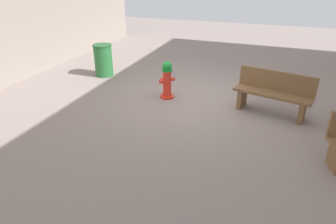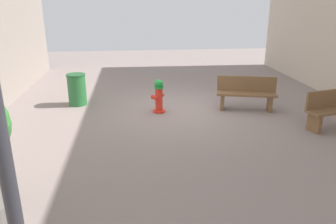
% 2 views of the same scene
% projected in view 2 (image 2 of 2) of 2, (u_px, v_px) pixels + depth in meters
% --- Properties ---
extents(ground_plane, '(23.40, 23.40, 0.00)m').
position_uv_depth(ground_plane, '(181.00, 109.00, 9.53)').
color(ground_plane, gray).
extents(fire_hydrant, '(0.40, 0.40, 0.94)m').
position_uv_depth(fire_hydrant, '(159.00, 96.00, 9.16)').
color(fire_hydrant, red).
rests_on(fire_hydrant, ground_plane).
extents(bench_near, '(1.73, 0.84, 0.95)m').
position_uv_depth(bench_near, '(246.00, 93.00, 9.38)').
color(bench_near, brown).
rests_on(bench_near, ground_plane).
extents(bench_far, '(1.52, 0.77, 0.95)m').
position_uv_depth(bench_far, '(333.00, 109.00, 8.02)').
color(bench_far, brown).
rests_on(bench_far, ground_plane).
extents(trash_bin, '(0.56, 0.56, 0.94)m').
position_uv_depth(trash_bin, '(77.00, 90.00, 9.80)').
color(trash_bin, '#266633').
rests_on(trash_bin, ground_plane).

